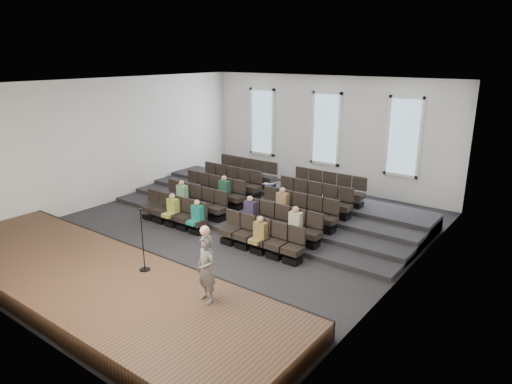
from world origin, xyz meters
TOP-DOWN VIEW (x-y plane):
  - ground at (0.00, 0.00)m, footprint 14.00×14.00m
  - ceiling at (0.00, 0.00)m, footprint 12.00×14.00m
  - wall_back at (0.00, 7.02)m, footprint 12.00×0.04m
  - wall_front at (0.00, -7.02)m, footprint 12.00×0.04m
  - wall_left at (-6.02, 0.00)m, footprint 0.04×14.00m
  - wall_right at (6.02, 0.00)m, footprint 0.04×14.00m
  - stage at (0.00, -5.10)m, footprint 11.80×3.60m
  - stage_lip at (0.00, -3.33)m, footprint 11.80×0.06m
  - risers at (0.00, 3.17)m, footprint 11.80×4.80m
  - seating_rows at (-0.00, 1.54)m, footprint 6.80×4.70m
  - windows at (0.00, 6.95)m, footprint 8.44×0.10m
  - audience at (0.00, 0.32)m, footprint 5.45×2.64m
  - speaker at (3.17, -4.30)m, footprint 0.65×0.51m
  - mic_stand at (0.83, -4.14)m, footprint 0.28×0.28m

SIDE VIEW (x-z plane):
  - ground at x=0.00m, z-range 0.00..0.00m
  - risers at x=0.00m, z-range -0.10..0.50m
  - stage at x=0.00m, z-range 0.00..0.50m
  - stage_lip at x=0.00m, z-range -0.01..0.51m
  - seating_rows at x=0.00m, z-range -0.15..1.52m
  - audience at x=0.00m, z-range 0.26..1.36m
  - mic_stand at x=0.83m, z-range 0.16..1.85m
  - speaker at x=3.17m, z-range 0.50..2.07m
  - wall_back at x=0.00m, z-range 0.00..5.00m
  - wall_front at x=0.00m, z-range 0.00..5.00m
  - wall_left at x=-6.02m, z-range 0.00..5.00m
  - wall_right at x=6.02m, z-range 0.00..5.00m
  - windows at x=0.00m, z-range 1.08..4.32m
  - ceiling at x=0.00m, z-range 5.00..5.02m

